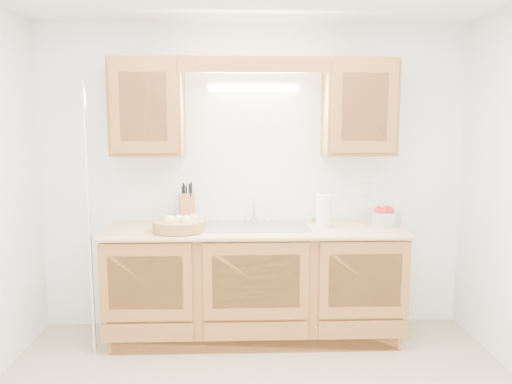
{
  "coord_description": "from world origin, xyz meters",
  "views": [
    {
      "loc": [
        -0.12,
        -2.63,
        1.69
      ],
      "look_at": [
        -0.0,
        0.85,
        1.22
      ],
      "focal_mm": 35.0,
      "sensor_mm": 36.0,
      "label": 1
    }
  ],
  "objects_px": {
    "paper_towel": "(323,211)",
    "apple_bowl": "(383,216)",
    "knife_block": "(187,209)",
    "fruit_basket": "(179,224)"
  },
  "relations": [
    {
      "from": "paper_towel",
      "to": "apple_bowl",
      "type": "height_order",
      "value": "paper_towel"
    },
    {
      "from": "knife_block",
      "to": "paper_towel",
      "type": "xyz_separation_m",
      "value": [
        1.08,
        -0.14,
        -0.0
      ]
    },
    {
      "from": "knife_block",
      "to": "paper_towel",
      "type": "bearing_deg",
      "value": -18.29
    },
    {
      "from": "fruit_basket",
      "to": "knife_block",
      "type": "bearing_deg",
      "value": 84.01
    },
    {
      "from": "fruit_basket",
      "to": "knife_block",
      "type": "relative_size",
      "value": 1.51
    },
    {
      "from": "paper_towel",
      "to": "apple_bowl",
      "type": "xyz_separation_m",
      "value": [
        0.49,
        0.05,
        -0.06
      ]
    },
    {
      "from": "fruit_basket",
      "to": "paper_towel",
      "type": "xyz_separation_m",
      "value": [
        1.11,
        0.15,
        0.07
      ]
    },
    {
      "from": "paper_towel",
      "to": "apple_bowl",
      "type": "bearing_deg",
      "value": 5.45
    },
    {
      "from": "knife_block",
      "to": "paper_towel",
      "type": "relative_size",
      "value": 1.17
    },
    {
      "from": "knife_block",
      "to": "apple_bowl",
      "type": "height_order",
      "value": "knife_block"
    }
  ]
}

